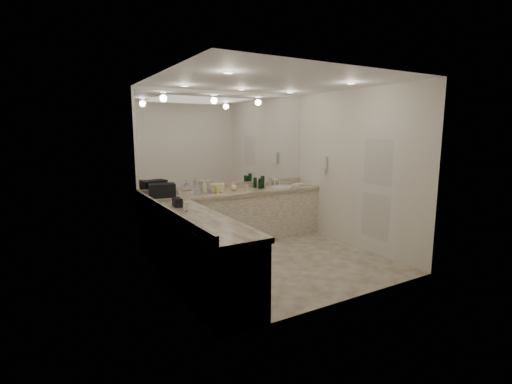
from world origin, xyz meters
TOP-DOWN VIEW (x-y plane):
  - floor at (0.00, 0.00)m, footprint 3.20×3.20m
  - ceiling at (0.00, 0.00)m, footprint 3.20×3.20m
  - wall_back at (0.00, 1.50)m, footprint 3.20×0.02m
  - wall_left at (-1.60, 0.00)m, footprint 0.02×3.00m
  - wall_right at (1.60, 0.00)m, footprint 0.02×3.00m
  - vanity_back_base at (0.00, 1.20)m, footprint 3.20×0.60m
  - vanity_back_top at (0.00, 1.19)m, footprint 3.20×0.64m
  - vanity_left_base at (-1.30, -0.30)m, footprint 0.60×2.40m
  - vanity_left_top at (-1.29, -0.30)m, footprint 0.64×2.42m
  - backsplash_back at (0.00, 1.48)m, footprint 3.20×0.04m
  - backsplash_left at (-1.58, 0.00)m, footprint 0.04×3.00m
  - mirror_back at (0.00, 1.49)m, footprint 3.12×0.01m
  - mirror_left at (-1.59, 0.00)m, footprint 0.01×2.92m
  - sink at (0.95, 1.20)m, footprint 0.44×0.44m
  - faucet at (0.95, 1.41)m, footprint 0.24×0.16m
  - wall_phone at (1.56, 0.70)m, footprint 0.06×0.10m
  - door at (1.59, -0.50)m, footprint 0.02×0.82m
  - black_toiletry_bag at (-1.26, 1.25)m, footprint 0.43×0.31m
  - black_bag_spill at (-1.30, 0.42)m, footprint 0.12×0.23m
  - cream_cosmetic_case at (-0.33, 1.24)m, footprint 0.28×0.24m
  - hand_towel at (1.34, 1.15)m, footprint 0.27×0.20m
  - lotion_left at (-1.30, 0.05)m, footprint 0.05×0.05m
  - soap_bottle_a at (-0.54, 1.29)m, footprint 0.11×0.11m
  - soap_bottle_b at (-0.69, 1.23)m, footprint 0.10×0.10m
  - soap_bottle_c at (-0.01, 1.24)m, footprint 0.13×0.13m
  - green_bottle_0 at (0.52, 1.22)m, footprint 0.07×0.07m
  - green_bottle_1 at (0.48, 1.35)m, footprint 0.06×0.06m
  - green_bottle_2 at (0.59, 1.26)m, footprint 0.07×0.07m
  - amenity_bottle_0 at (-0.36, 1.18)m, footprint 0.05×0.05m
  - amenity_bottle_1 at (-0.36, 1.13)m, footprint 0.06×0.06m
  - amenity_bottle_2 at (0.21, 1.18)m, footprint 0.06×0.06m
  - amenity_bottle_3 at (0.24, 1.23)m, footprint 0.06×0.06m
  - amenity_bottle_4 at (0.63, 1.29)m, footprint 0.06×0.06m
  - amenity_bottle_5 at (-0.96, 1.34)m, footprint 0.07×0.07m
  - amenity_bottle_6 at (-0.76, 1.24)m, footprint 0.05×0.05m
  - amenity_bottle_7 at (-0.49, 1.15)m, footprint 0.05×0.05m

SIDE VIEW (x-z plane):
  - floor at x=0.00m, z-range 0.00..0.00m
  - vanity_back_base at x=0.00m, z-range 0.00..0.84m
  - vanity_left_base at x=-1.30m, z-range 0.00..0.84m
  - vanity_back_top at x=0.00m, z-range 0.84..0.90m
  - vanity_left_top at x=-1.29m, z-range 0.84..0.90m
  - sink at x=0.95m, z-range 0.88..0.91m
  - hand_towel at x=1.34m, z-range 0.90..0.94m
  - amenity_bottle_5 at x=-0.96m, z-range 0.90..0.96m
  - amenity_bottle_7 at x=-0.49m, z-range 0.90..0.97m
  - amenity_bottle_2 at x=0.21m, z-range 0.90..0.98m
  - amenity_bottle_3 at x=0.24m, z-range 0.90..0.98m
  - amenity_bottle_6 at x=-0.76m, z-range 0.90..0.99m
  - backsplash_back at x=0.00m, z-range 0.90..1.00m
  - backsplash_left at x=-1.58m, z-range 0.90..1.00m
  - amenity_bottle_1 at x=-0.36m, z-range 0.90..1.00m
  - amenity_bottle_0 at x=-0.36m, z-range 0.90..1.02m
  - amenity_bottle_4 at x=0.63m, z-range 0.90..1.02m
  - black_bag_spill at x=-1.30m, z-range 0.90..1.02m
  - lotion_left at x=-1.30m, z-range 0.90..1.03m
  - cream_cosmetic_case at x=-0.33m, z-range 0.90..1.04m
  - faucet at x=0.95m, z-range 0.90..1.04m
  - soap_bottle_c at x=-0.01m, z-range 0.90..1.05m
  - soap_bottle_b at x=-0.69m, z-range 0.90..1.07m
  - green_bottle_0 at x=0.52m, z-range 0.90..1.08m
  - green_bottle_1 at x=0.48m, z-range 0.90..1.09m
  - green_bottle_2 at x=0.59m, z-range 0.90..1.12m
  - soap_bottle_a at x=-0.54m, z-range 0.90..1.12m
  - black_toiletry_bag at x=-1.26m, z-range 0.90..1.12m
  - door at x=1.59m, z-range 0.00..2.10m
  - wall_back at x=0.00m, z-range 0.00..2.60m
  - wall_left at x=-1.60m, z-range 0.00..2.60m
  - wall_right at x=1.60m, z-range 0.00..2.60m
  - wall_phone at x=1.56m, z-range 1.23..1.47m
  - mirror_back at x=0.00m, z-range 1.00..2.55m
  - mirror_left at x=-1.59m, z-range 1.00..2.55m
  - ceiling at x=0.00m, z-range 2.60..2.60m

